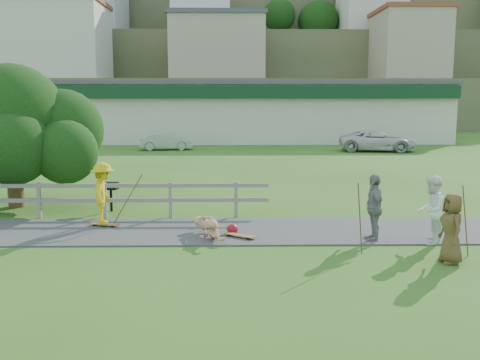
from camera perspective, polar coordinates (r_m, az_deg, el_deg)
The scene contains 20 objects.
ground at distance 13.41m, azimuth -8.95°, elevation -7.05°, with size 260.00×260.00×0.00m, color #305D1A.
path at distance 14.84m, azimuth -8.15°, elevation -5.43°, with size 34.00×3.00×0.04m, color #353537.
fence at distance 17.58m, azimuth -22.56°, elevation -1.48°, with size 15.05×0.10×1.10m.
strip_mall at distance 47.79m, azimuth 1.62°, elevation 7.34°, with size 32.50×10.75×5.10m.
hillside at distance 104.68m, azimuth -2.05°, elevation 14.48°, with size 220.00×67.00×47.50m.
skater_rider at distance 15.51m, azimuth -14.36°, elevation -1.77°, with size 1.13×0.65×1.75m, color gold.
skater_fallen at distance 14.02m, azimuth -3.28°, elevation -5.00°, with size 1.66×0.40×0.60m, color tan.
spectator_a at distance 14.15m, azimuth 19.73°, elevation -3.04°, with size 0.84×0.65×1.73m, color white.
spectator_b at distance 14.01m, azimuth 14.08°, elevation -2.89°, with size 1.02×0.42×1.73m, color gray.
spectator_c at distance 12.68m, azimuth 21.65°, elevation -4.82°, with size 0.77×0.50×1.57m, color brown.
car_silver at distance 38.97m, azimuth -7.94°, elevation 4.12°, with size 1.34×3.83×1.26m, color #A6A9AE.
car_white at distance 38.70m, azimuth 14.39°, elevation 4.05°, with size 2.42×5.24×1.46m, color silver.
tree at distance 19.35m, azimuth -23.04°, elevation 3.16°, with size 5.73×5.73×3.99m, color black, non-canonical shape.
bbq at distance 17.77m, azimuth -13.59°, elevation -1.76°, with size 0.44×0.34×0.95m, color black, non-canonical shape.
longboard_rider at distance 15.67m, azimuth -14.25°, elevation -4.76°, with size 0.85×0.21×0.09m, color brown, non-canonical shape.
longboard_fallen at distance 13.97m, azimuth 0.01°, elevation -6.10°, with size 0.89×0.22×0.10m, color brown, non-canonical shape.
helmet at distance 14.38m, azimuth -0.82°, elevation -5.27°, with size 0.30×0.30×0.30m, color maroon.
pole_rider at distance 15.77m, azimuth -11.91°, elevation -1.62°, with size 0.03×0.03×1.70m, color brown.
pole_spec_left at distance 12.80m, azimuth 12.68°, elevation -4.02°, with size 0.03×0.03×1.69m, color brown.
pole_spec_right at distance 13.31m, azimuth 22.91°, elevation -4.04°, with size 0.03×0.03×1.68m, color brown.
Camera 1 is at (1.85, -12.79, 3.58)m, focal length 40.00 mm.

